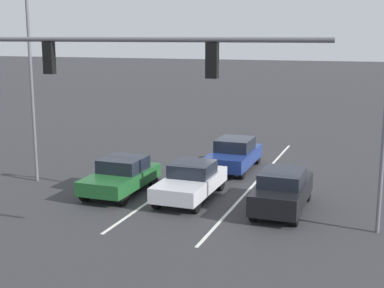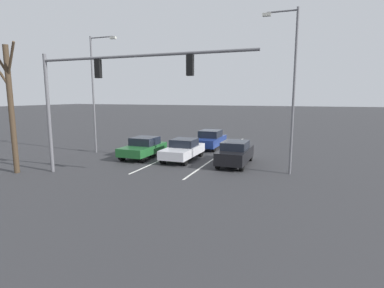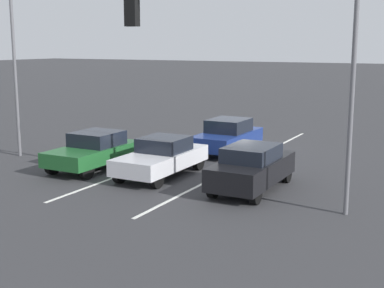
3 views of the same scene
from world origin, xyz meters
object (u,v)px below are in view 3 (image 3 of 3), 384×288
object	(u,v)px
street_lamp_left_shoulder	(349,35)
car_silver_midlane_front	(162,157)
car_darkgreen_rightlane_front	(94,150)
car_navy_midlane_second	(228,136)
car_black_leftlane_front	(252,167)
street_lamp_right_shoulder	(17,40)

from	to	relation	value
street_lamp_left_shoulder	car_silver_midlane_front	bearing A→B (deg)	-11.76
car_darkgreen_rightlane_front	car_navy_midlane_second	xyz separation A→B (m)	(-3.35, -5.46, 0.01)
car_darkgreen_rightlane_front	car_black_leftlane_front	distance (m)	6.72
street_lamp_right_shoulder	street_lamp_left_shoulder	size ratio (longest dim) A/B	0.98
car_darkgreen_rightlane_front	street_lamp_left_shoulder	distance (m)	10.95
car_darkgreen_rightlane_front	car_black_leftlane_front	xyz separation A→B (m)	(-6.72, 0.01, 0.04)
car_navy_midlane_second	street_lamp_right_shoulder	bearing A→B (deg)	33.63
car_darkgreen_rightlane_front	car_navy_midlane_second	world-z (taller)	car_navy_midlane_second
car_darkgreen_rightlane_front	car_silver_midlane_front	bearing A→B (deg)	-175.37
car_navy_midlane_second	street_lamp_left_shoulder	size ratio (longest dim) A/B	0.47
street_lamp_left_shoulder	street_lamp_right_shoulder	bearing A→B (deg)	-6.49
car_navy_midlane_second	street_lamp_left_shoulder	world-z (taller)	street_lamp_left_shoulder
car_darkgreen_rightlane_front	car_silver_midlane_front	distance (m)	3.00
car_black_leftlane_front	car_navy_midlane_second	bearing A→B (deg)	-58.37
car_black_leftlane_front	car_silver_midlane_front	xyz separation A→B (m)	(3.72, -0.25, -0.06)
car_darkgreen_rightlane_front	car_black_leftlane_front	world-z (taller)	car_black_leftlane_front
car_silver_midlane_front	car_navy_midlane_second	distance (m)	5.23
car_darkgreen_rightlane_front	street_lamp_right_shoulder	bearing A→B (deg)	-5.49
car_black_leftlane_front	street_lamp_left_shoulder	world-z (taller)	street_lamp_left_shoulder
car_navy_midlane_second	car_black_leftlane_front	bearing A→B (deg)	121.63
car_darkgreen_rightlane_front	street_lamp_left_shoulder	bearing A→B (deg)	173.08
car_darkgreen_rightlane_front	street_lamp_left_shoulder	world-z (taller)	street_lamp_left_shoulder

